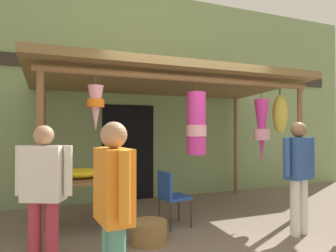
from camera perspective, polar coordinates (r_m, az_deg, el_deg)
ground_plane at (r=4.53m, az=4.21°, el=-19.72°), size 30.00×30.00×0.00m
shop_facade at (r=6.60m, az=-5.10°, el=5.91°), size 11.53×0.29×4.48m
market_stall_canopy at (r=5.26m, az=1.35°, el=7.12°), size 4.65×2.42×2.47m
display_table at (r=4.60m, az=-17.21°, el=-10.58°), size 1.27×0.82×0.76m
flower_heap_on_table at (r=4.63m, az=-16.07°, el=-8.65°), size 0.63×0.44×0.14m
folding_chair at (r=4.64m, az=0.50°, el=-12.81°), size 0.45×0.45×0.84m
wicker_basket_by_table at (r=4.13m, az=-3.63°, el=-19.56°), size 0.47×0.47×0.28m
customer_foreground at (r=4.62m, az=23.72°, el=-7.44°), size 0.59×0.28×1.58m
shopper_by_bananas at (r=3.35m, az=-22.68°, el=-10.74°), size 0.55×0.37×1.52m
passerby_at_right at (r=2.42m, az=-10.36°, el=-14.43°), size 0.26×0.59×1.53m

